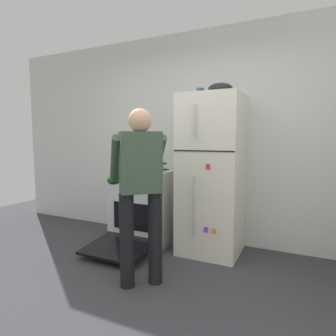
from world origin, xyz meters
TOP-DOWN VIEW (x-y plane):
  - ground at (0.00, 0.00)m, footprint 8.00×8.00m
  - kitchen_wall_back at (0.00, 1.95)m, footprint 6.00×0.10m
  - refrigerator at (0.37, 1.57)m, footprint 0.68×0.72m
  - stove_range at (-0.53, 1.55)m, footprint 0.76×1.23m
  - person_cook at (0.00, 0.55)m, footprint 0.66×0.70m
  - red_pot at (-0.37, 1.52)m, footprint 0.34×0.24m
  - coffee_mug at (0.19, 1.62)m, footprint 0.11×0.08m
  - pepper_mill at (-0.83, 1.77)m, footprint 0.05×0.05m
  - mixing_bowl at (0.45, 1.57)m, footprint 0.27×0.27m

SIDE VIEW (x-z plane):
  - ground at x=0.00m, z-range 0.00..0.00m
  - stove_range at x=-0.53m, z-range -0.01..0.92m
  - refrigerator at x=0.37m, z-range 0.00..1.83m
  - person_cook at x=0.00m, z-range 0.15..1.75m
  - red_pot at x=-0.37m, z-range 0.94..1.05m
  - pepper_mill at x=-0.83m, z-range 0.94..1.10m
  - kitchen_wall_back at x=0.00m, z-range 0.00..2.70m
  - coffee_mug at x=0.19m, z-range 1.83..1.93m
  - mixing_bowl at x=0.45m, z-range 1.83..1.96m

